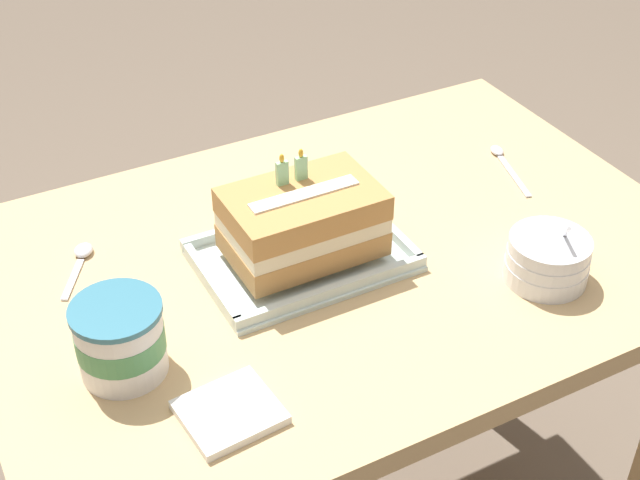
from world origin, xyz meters
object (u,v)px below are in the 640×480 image
(foil_tray, at_px, (302,257))
(bowl_stack, at_px, (548,259))
(birthday_cake, at_px, (301,220))
(ice_cream_tub, at_px, (120,339))
(serving_spoon_by_bowls, at_px, (82,255))
(napkin_pile, at_px, (230,412))
(serving_spoon_near_tray, at_px, (503,159))

(foil_tray, relative_size, bowl_stack, 2.52)
(birthday_cake, relative_size, bowl_stack, 1.81)
(foil_tray, height_order, ice_cream_tub, ice_cream_tub)
(serving_spoon_by_bowls, relative_size, napkin_pile, 0.98)
(foil_tray, relative_size, serving_spoon_by_bowls, 2.55)
(birthday_cake, bearing_deg, serving_spoon_by_bowls, 151.00)
(bowl_stack, bearing_deg, foil_tray, 145.57)
(serving_spoon_near_tray, height_order, serving_spoon_by_bowls, serving_spoon_by_bowls)
(ice_cream_tub, xyz_separation_m, napkin_pile, (0.09, -0.14, -0.05))
(ice_cream_tub, relative_size, serving_spoon_near_tray, 0.73)
(birthday_cake, xyz_separation_m, serving_spoon_near_tray, (0.44, 0.09, -0.07))
(foil_tray, bearing_deg, bowl_stack, -34.43)
(birthday_cake, height_order, ice_cream_tub, birthday_cake)
(birthday_cake, relative_size, napkin_pile, 1.79)
(bowl_stack, bearing_deg, serving_spoon_near_tray, 63.36)
(ice_cream_tub, bearing_deg, bowl_stack, -10.05)
(ice_cream_tub, distance_m, serving_spoon_by_bowls, 0.26)
(bowl_stack, xyz_separation_m, serving_spoon_near_tray, (0.14, 0.29, -0.03))
(bowl_stack, bearing_deg, napkin_pile, -176.51)
(foil_tray, relative_size, serving_spoon_near_tray, 1.91)
(bowl_stack, distance_m, napkin_pile, 0.51)
(foil_tray, relative_size, ice_cream_tub, 2.62)
(foil_tray, height_order, birthday_cake, birthday_cake)
(foil_tray, xyz_separation_m, bowl_stack, (0.29, -0.20, 0.03))
(ice_cream_tub, relative_size, serving_spoon_by_bowls, 0.97)
(ice_cream_tub, xyz_separation_m, serving_spoon_near_tray, (0.74, 0.18, -0.05))
(foil_tray, bearing_deg, ice_cream_tub, -162.60)
(ice_cream_tub, bearing_deg, serving_spoon_by_bowls, 86.43)
(birthday_cake, relative_size, ice_cream_tub, 1.88)
(ice_cream_tub, distance_m, napkin_pile, 0.17)
(ice_cream_tub, bearing_deg, birthday_cake, 17.41)
(foil_tray, distance_m, ice_cream_tub, 0.32)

